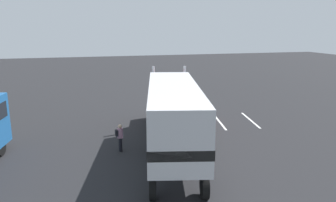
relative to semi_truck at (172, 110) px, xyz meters
name	(u,v)px	position (x,y,z in m)	size (l,w,h in m)	color
ground_plane	(172,121)	(6.10, -1.79, -2.52)	(120.00, 120.00, 0.00)	#232326
lane_stripe_near	(219,122)	(5.05, -5.29, -2.52)	(4.40, 0.16, 0.01)	silver
lane_stripe_mid	(250,120)	(4.78, -7.82, -2.52)	(4.40, 0.16, 0.01)	silver
semi_truck	(172,110)	(0.00, 0.00, 0.00)	(14.35, 5.75, 4.50)	#B21919
person_bystander	(120,137)	(0.95, 2.92, -1.63)	(0.34, 0.46, 1.63)	black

